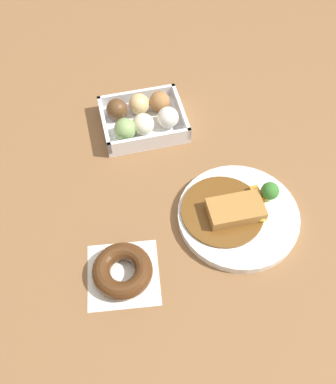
# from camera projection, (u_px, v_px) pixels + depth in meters

# --- Properties ---
(ground_plane) EXTENTS (1.60, 1.60, 0.00)m
(ground_plane) POSITION_uv_depth(u_px,v_px,m) (171.00, 176.00, 0.93)
(ground_plane) COLOR brown
(curry_plate) EXTENTS (0.24, 0.24, 0.07)m
(curry_plate) POSITION_uv_depth(u_px,v_px,m) (238.00, 214.00, 0.86)
(curry_plate) COLOR white
(curry_plate) RESTS_ON ground_plane
(donut_box) EXTENTS (0.19, 0.15, 0.06)m
(donut_box) POSITION_uv_depth(u_px,v_px,m) (143.00, 117.00, 0.99)
(donut_box) COLOR white
(donut_box) RESTS_ON ground_plane
(chocolate_ring_donut) EXTENTS (0.15, 0.15, 0.04)m
(chocolate_ring_donut) POSITION_uv_depth(u_px,v_px,m) (123.00, 271.00, 0.79)
(chocolate_ring_donut) COLOR white
(chocolate_ring_donut) RESTS_ON ground_plane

